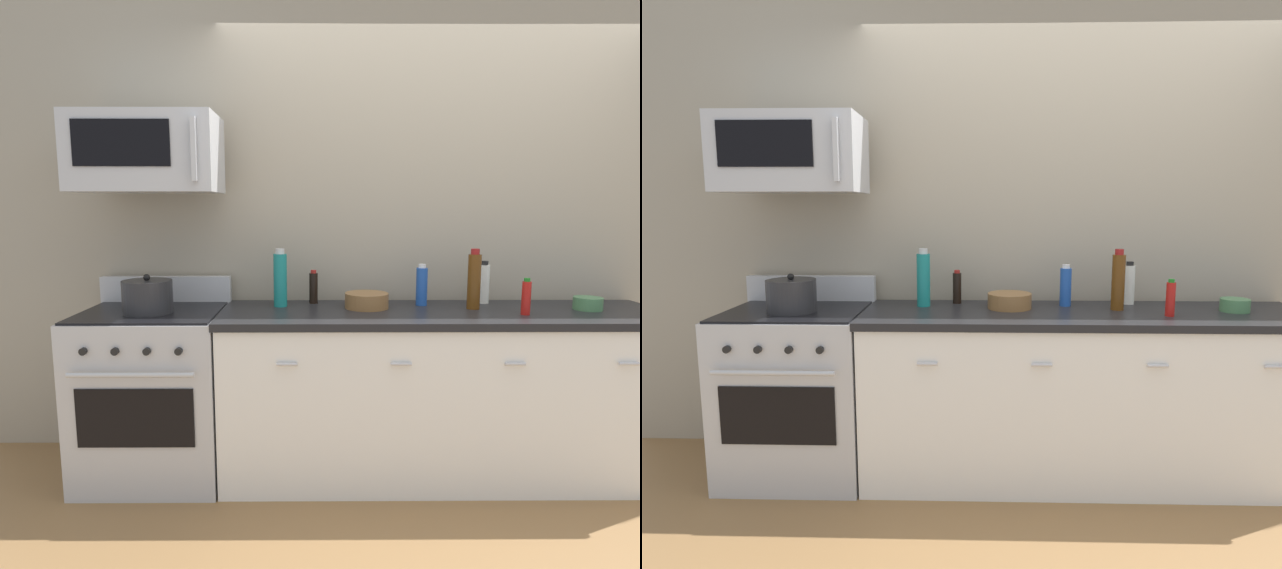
{
  "view_description": "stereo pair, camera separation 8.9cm",
  "coord_description": "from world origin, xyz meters",
  "views": [
    {
      "loc": [
        -0.68,
        -2.73,
        1.47
      ],
      "look_at": [
        -0.67,
        -0.05,
        1.07
      ],
      "focal_mm": 28.99,
      "sensor_mm": 36.0,
      "label": 1
    },
    {
      "loc": [
        -0.6,
        -2.73,
        1.47
      ],
      "look_at": [
        -0.67,
        -0.05,
        1.07
      ],
      "focal_mm": 28.99,
      "sensor_mm": 36.0,
      "label": 2
    }
  ],
  "objects": [
    {
      "name": "bottle_hot_sauce_red",
      "position": [
        0.4,
        -0.11,
        1.01
      ],
      "size": [
        0.05,
        0.05,
        0.19
      ],
      "color": "#B21914",
      "rests_on": "countertop_slab"
    },
    {
      "name": "bottle_soda_blue",
      "position": [
        -0.09,
        0.16,
        1.03
      ],
      "size": [
        0.06,
        0.06,
        0.24
      ],
      "color": "#1E4CA5",
      "rests_on": "countertop_slab"
    },
    {
      "name": "bottle_soy_sauce_dark",
      "position": [
        -0.7,
        0.22,
        1.01
      ],
      "size": [
        0.05,
        0.05,
        0.19
      ],
      "color": "black",
      "rests_on": "countertop_slab"
    },
    {
      "name": "counter_unit",
      "position": [
        0.0,
        -0.0,
        0.46
      ],
      "size": [
        2.4,
        0.66,
        0.92
      ],
      "color": "white",
      "rests_on": "ground_plane"
    },
    {
      "name": "bowl_green_glaze",
      "position": [
        0.79,
        0.03,
        0.96
      ],
      "size": [
        0.15,
        0.15,
        0.07
      ],
      "color": "#477A4C",
      "rests_on": "countertop_slab"
    },
    {
      "name": "bottle_vinegar_white",
      "position": [
        0.29,
        0.23,
        1.04
      ],
      "size": [
        0.06,
        0.06,
        0.25
      ],
      "color": "silver",
      "rests_on": "countertop_slab"
    },
    {
      "name": "bowl_wooden_salad",
      "position": [
        -0.41,
        0.08,
        0.96
      ],
      "size": [
        0.24,
        0.24,
        0.08
      ],
      "color": "brown",
      "rests_on": "countertop_slab"
    },
    {
      "name": "bottle_wine_amber",
      "position": [
        0.17,
        0.05,
        1.08
      ],
      "size": [
        0.07,
        0.07,
        0.33
      ],
      "color": "#59330F",
      "rests_on": "countertop_slab"
    },
    {
      "name": "ground_plane",
      "position": [
        0.0,
        0.0,
        0.0
      ],
      "size": [
        6.59,
        6.59,
        0.0
      ],
      "primitive_type": "plane",
      "color": "olive"
    },
    {
      "name": "microwave",
      "position": [
        -1.58,
        0.05,
        1.75
      ],
      "size": [
        0.74,
        0.44,
        0.4
      ],
      "color": "#B7BABF"
    },
    {
      "name": "back_wall",
      "position": [
        0.0,
        0.41,
        1.35
      ],
      "size": [
        5.49,
        0.1,
        2.7
      ],
      "primitive_type": "cube",
      "color": "#9E937F",
      "rests_on": "ground_plane"
    },
    {
      "name": "range_oven",
      "position": [
        -1.58,
        0.0,
        0.47
      ],
      "size": [
        0.76,
        0.69,
        1.07
      ],
      "color": "#B7BABF",
      "rests_on": "ground_plane"
    },
    {
      "name": "bottle_sparkling_teal",
      "position": [
        -0.89,
        0.13,
        1.07
      ],
      "size": [
        0.08,
        0.08,
        0.33
      ],
      "color": "#197F7A",
      "rests_on": "countertop_slab"
    },
    {
      "name": "stockpot",
      "position": [
        -1.58,
        -0.05,
        1.01
      ],
      "size": [
        0.26,
        0.26,
        0.2
      ],
      "color": "#262628",
      "rests_on": "range_oven"
    }
  ]
}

